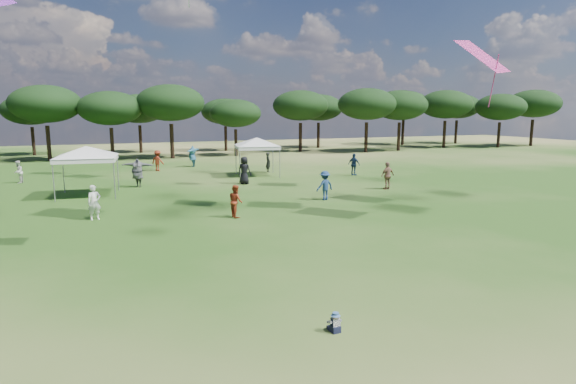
% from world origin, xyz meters
% --- Properties ---
extents(tree_line, '(108.78, 17.63, 7.77)m').
position_xyz_m(tree_line, '(2.39, 47.41, 5.42)').
color(tree_line, black).
rests_on(tree_line, ground).
extents(tent_left, '(6.61, 6.61, 3.20)m').
position_xyz_m(tent_left, '(-4.64, 23.24, 2.78)').
color(tent_left, gray).
rests_on(tent_left, ground).
extents(tent_right, '(6.22, 6.22, 3.21)m').
position_xyz_m(tent_right, '(7.23, 27.97, 2.78)').
color(tent_right, gray).
rests_on(tent_right, ground).
extents(toddler, '(0.31, 0.35, 0.46)m').
position_xyz_m(toddler, '(0.65, 2.31, 0.21)').
color(toddler, black).
rests_on(toddler, ground).
extents(festival_crowd, '(29.06, 22.71, 1.87)m').
position_xyz_m(festival_crowd, '(-0.88, 25.69, 0.88)').
color(festival_crowd, '#27282B').
rests_on(festival_crowd, ground).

